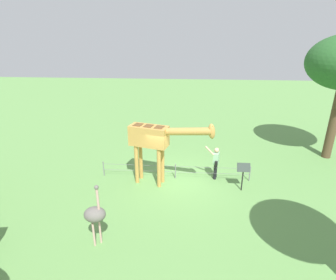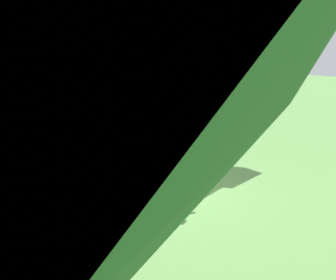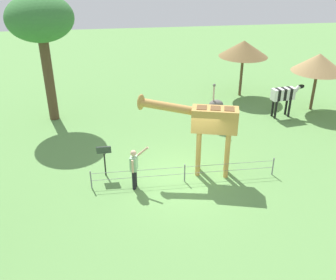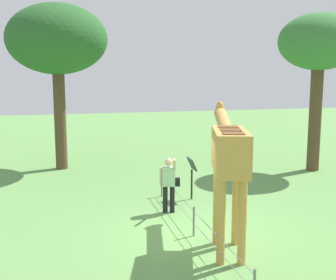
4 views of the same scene
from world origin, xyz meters
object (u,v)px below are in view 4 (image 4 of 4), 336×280
object	(u,v)px
giraffe	(229,154)
tree_northeast	(57,41)
tree_east	(319,45)
info_sign	(192,170)
visitor	(169,182)

from	to	relation	value
giraffe	tree_northeast	xyz separation A→B (m)	(9.22, 3.59, 2.93)
tree_east	info_sign	xyz separation A→B (m)	(-2.69, 5.89, -3.98)
giraffe	tree_northeast	world-z (taller)	tree_northeast
tree_east	visitor	bearing A→B (deg)	118.80
giraffe	info_sign	world-z (taller)	giraffe
visitor	tree_northeast	bearing A→B (deg)	24.22
giraffe	visitor	xyz separation A→B (m)	(2.76, 0.68, -1.28)
giraffe	tree_east	bearing A→B (deg)	-43.49
tree_east	tree_northeast	world-z (taller)	tree_northeast
visitor	tree_northeast	world-z (taller)	tree_northeast
tree_northeast	giraffe	bearing A→B (deg)	-158.75
giraffe	visitor	world-z (taller)	giraffe
tree_northeast	info_sign	world-z (taller)	tree_northeast
info_sign	tree_northeast	bearing A→B (deg)	36.04
visitor	info_sign	xyz separation A→B (m)	(1.09, -1.00, 0.05)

